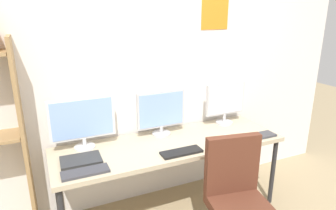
# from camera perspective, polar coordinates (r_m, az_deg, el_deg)

# --- Properties ---
(wall_back) EXTENTS (4.51, 0.11, 2.60)m
(wall_back) POSITION_cam_1_polar(r_m,az_deg,el_deg) (2.97, -2.94, 5.85)
(wall_back) COLOR silver
(wall_back) RESTS_ON ground_plane
(desk) EXTENTS (2.11, 0.68, 0.74)m
(desk) POSITION_cam_1_polar(r_m,az_deg,el_deg) (2.80, 0.42, -8.14)
(desk) COLOR tan
(desk) RESTS_ON ground_plane
(monitor_left) EXTENTS (0.56, 0.18, 0.46)m
(monitor_left) POSITION_cam_1_polar(r_m,az_deg,el_deg) (2.69, -15.94, -2.96)
(monitor_left) COLOR silver
(monitor_left) RESTS_ON desk
(monitor_center) EXTENTS (0.48, 0.18, 0.44)m
(monitor_center) POSITION_cam_1_polar(r_m,az_deg,el_deg) (2.87, -1.33, -1.33)
(monitor_center) COLOR silver
(monitor_center) RESTS_ON desk
(monitor_right) EXTENTS (0.45, 0.18, 0.44)m
(monitor_right) POSITION_cam_1_polar(r_m,az_deg,el_deg) (3.22, 10.81, 0.58)
(monitor_right) COLOR silver
(monitor_right) RESTS_ON desk
(keyboard_left) EXTENTS (0.35, 0.13, 0.02)m
(keyboard_left) POSITION_cam_1_polar(r_m,az_deg,el_deg) (2.38, -15.43, -12.18)
(keyboard_left) COLOR #38383D
(keyboard_left) RESTS_ON desk
(keyboard_center) EXTENTS (0.36, 0.13, 0.02)m
(keyboard_center) POSITION_cam_1_polar(r_m,az_deg,el_deg) (2.59, 2.58, -8.92)
(keyboard_center) COLOR black
(keyboard_center) RESTS_ON desk
(keyboard_right) EXTENTS (0.40, 0.13, 0.02)m
(keyboard_right) POSITION_cam_1_polar(r_m,az_deg,el_deg) (3.01, 16.47, -5.74)
(keyboard_right) COLOR #38383D
(keyboard_right) RESTS_ON desk
(computer_mouse) EXTENTS (0.06, 0.10, 0.03)m
(computer_mouse) POSITION_cam_1_polar(r_m,az_deg,el_deg) (2.91, 11.16, -5.98)
(computer_mouse) COLOR silver
(computer_mouse) RESTS_ON desk
(laptop_closed) EXTENTS (0.33, 0.23, 0.02)m
(laptop_closed) POSITION_cam_1_polar(r_m,az_deg,el_deg) (2.55, -16.23, -10.01)
(laptop_closed) COLOR #2D2D2D
(laptop_closed) RESTS_ON desk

